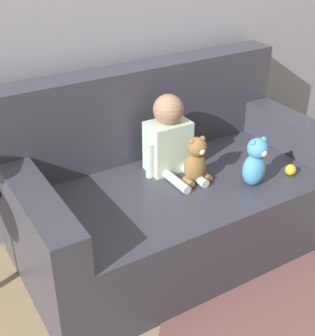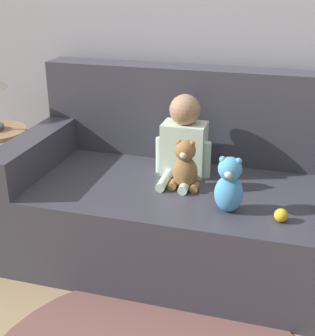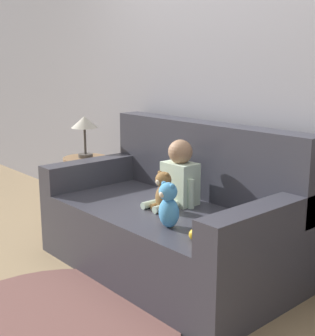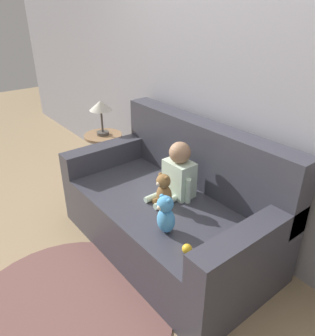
{
  "view_description": "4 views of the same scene",
  "coord_description": "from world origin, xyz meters",
  "px_view_note": "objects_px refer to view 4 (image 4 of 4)",
  "views": [
    {
      "loc": [
        -1.19,
        -1.74,
        1.7
      ],
      "look_at": [
        -0.12,
        0.01,
        0.54
      ],
      "focal_mm": 50.0,
      "sensor_mm": 36.0,
      "label": 1
    },
    {
      "loc": [
        0.51,
        -2.11,
        1.45
      ],
      "look_at": [
        -0.08,
        -0.07,
        0.53
      ],
      "focal_mm": 50.0,
      "sensor_mm": 36.0,
      "label": 2
    },
    {
      "loc": [
        2.13,
        -1.94,
        1.36
      ],
      "look_at": [
        -0.04,
        -0.04,
        0.69
      ],
      "focal_mm": 50.0,
      "sensor_mm": 36.0,
      "label": 3
    },
    {
      "loc": [
        1.58,
        -1.32,
        1.75
      ],
      "look_at": [
        -0.09,
        -0.01,
        0.66
      ],
      "focal_mm": 35.0,
      "sensor_mm": 36.0,
      "label": 4
    }
  ],
  "objects_px": {
    "couch": "(172,209)",
    "side_table": "(102,124)",
    "person_baby": "(178,173)",
    "teddy_bear_brown": "(164,191)",
    "toy_ball": "(187,249)",
    "plush_toy_side": "(166,214)"
  },
  "relations": [
    {
      "from": "side_table",
      "to": "plush_toy_side",
      "type": "bearing_deg",
      "value": -14.72
    },
    {
      "from": "person_baby",
      "to": "toy_ball",
      "type": "xyz_separation_m",
      "value": [
        0.52,
        -0.38,
        -0.15
      ]
    },
    {
      "from": "teddy_bear_brown",
      "to": "side_table",
      "type": "distance_m",
      "value": 1.22
    },
    {
      "from": "couch",
      "to": "plush_toy_side",
      "type": "height_order",
      "value": "couch"
    },
    {
      "from": "couch",
      "to": "side_table",
      "type": "xyz_separation_m",
      "value": [
        -1.14,
        0.06,
        0.36
      ]
    },
    {
      "from": "couch",
      "to": "toy_ball",
      "type": "distance_m",
      "value": 0.65
    },
    {
      "from": "toy_ball",
      "to": "side_table",
      "type": "bearing_deg",
      "value": 166.31
    },
    {
      "from": "person_baby",
      "to": "plush_toy_side",
      "type": "height_order",
      "value": "person_baby"
    },
    {
      "from": "couch",
      "to": "side_table",
      "type": "height_order",
      "value": "couch"
    },
    {
      "from": "couch",
      "to": "person_baby",
      "type": "bearing_deg",
      "value": 75.8
    },
    {
      "from": "couch",
      "to": "teddy_bear_brown",
      "type": "xyz_separation_m",
      "value": [
        0.06,
        -0.13,
        0.23
      ]
    },
    {
      "from": "teddy_bear_brown",
      "to": "couch",
      "type": "bearing_deg",
      "value": 113.95
    },
    {
      "from": "person_baby",
      "to": "side_table",
      "type": "relative_size",
      "value": 0.46
    },
    {
      "from": "person_baby",
      "to": "side_table",
      "type": "distance_m",
      "value": 1.15
    },
    {
      "from": "teddy_bear_brown",
      "to": "side_table",
      "type": "height_order",
      "value": "side_table"
    },
    {
      "from": "teddy_bear_brown",
      "to": "toy_ball",
      "type": "relative_size",
      "value": 4.22
    },
    {
      "from": "person_baby",
      "to": "plush_toy_side",
      "type": "relative_size",
      "value": 1.61
    },
    {
      "from": "person_baby",
      "to": "toy_ball",
      "type": "relative_size",
      "value": 7.07
    },
    {
      "from": "plush_toy_side",
      "to": "teddy_bear_brown",
      "type": "bearing_deg",
      "value": 143.24
    },
    {
      "from": "person_baby",
      "to": "teddy_bear_brown",
      "type": "relative_size",
      "value": 1.67
    },
    {
      "from": "side_table",
      "to": "teddy_bear_brown",
      "type": "bearing_deg",
      "value": -9.45
    },
    {
      "from": "person_baby",
      "to": "side_table",
      "type": "xyz_separation_m",
      "value": [
        -1.15,
        0.02,
        0.06
      ]
    }
  ]
}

